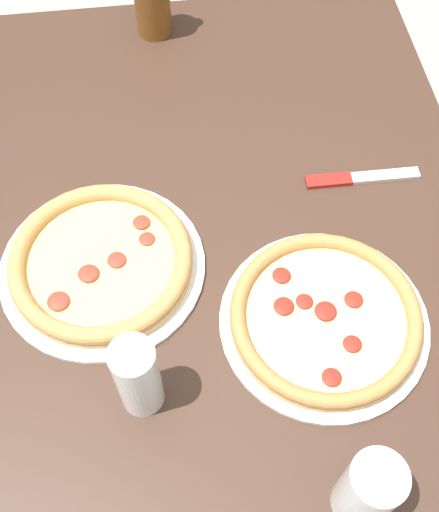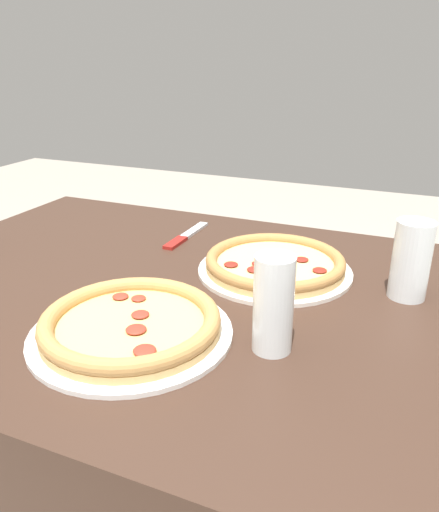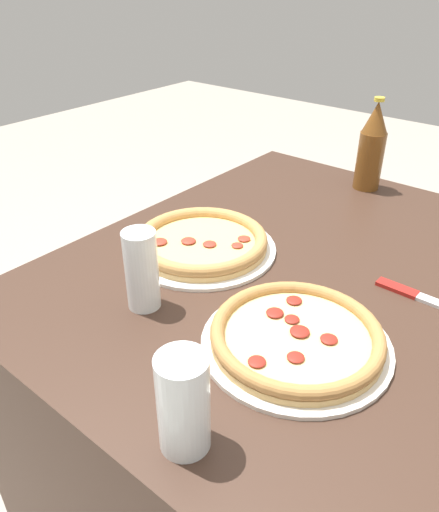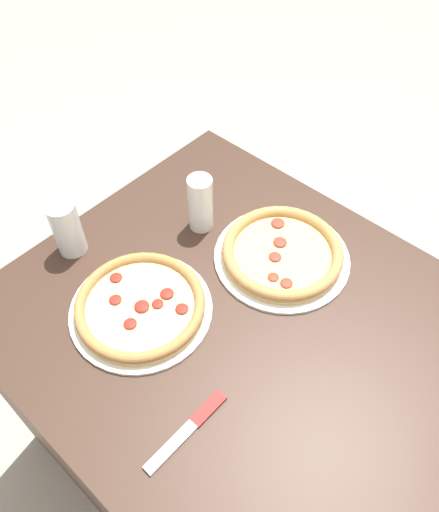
# 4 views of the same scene
# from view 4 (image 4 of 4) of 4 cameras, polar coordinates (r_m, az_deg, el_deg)

# --- Properties ---
(ground_plane) EXTENTS (8.00, 8.00, 0.00)m
(ground_plane) POSITION_cam_4_polar(r_m,az_deg,el_deg) (1.80, 2.83, -21.32)
(ground_plane) COLOR #A89E8E
(table) EXTENTS (1.12, 0.89, 0.78)m
(table) POSITION_cam_4_polar(r_m,az_deg,el_deg) (1.44, 3.44, -16.49)
(table) COLOR #3D281E
(table) RESTS_ON ground_plane
(pizza_pepperoni) EXTENTS (0.33, 0.33, 0.04)m
(pizza_pepperoni) POSITION_cam_4_polar(r_m,az_deg,el_deg) (1.20, 7.18, 0.35)
(pizza_pepperoni) COLOR white
(pizza_pepperoni) RESTS_ON table
(pizza_veggie) EXTENTS (0.32, 0.32, 0.04)m
(pizza_veggie) POSITION_cam_4_polar(r_m,az_deg,el_deg) (1.11, -9.02, -5.66)
(pizza_veggie) COLOR silver
(pizza_veggie) RESTS_ON table
(glass_iced_tea) EXTENTS (0.06, 0.06, 0.15)m
(glass_iced_tea) POSITION_cam_4_polar(r_m,az_deg,el_deg) (1.22, -2.18, 5.80)
(glass_iced_tea) COLOR white
(glass_iced_tea) RESTS_ON table
(glass_mango_juice) EXTENTS (0.07, 0.07, 0.15)m
(glass_mango_juice) POSITION_cam_4_polar(r_m,az_deg,el_deg) (1.22, -17.02, 2.95)
(glass_mango_juice) COLOR white
(glass_mango_juice) RESTS_ON table
(knife) EXTENTS (0.03, 0.20, 0.01)m
(knife) POSITION_cam_4_polar(r_m,az_deg,el_deg) (0.99, -3.39, -18.95)
(knife) COLOR maroon
(knife) RESTS_ON table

